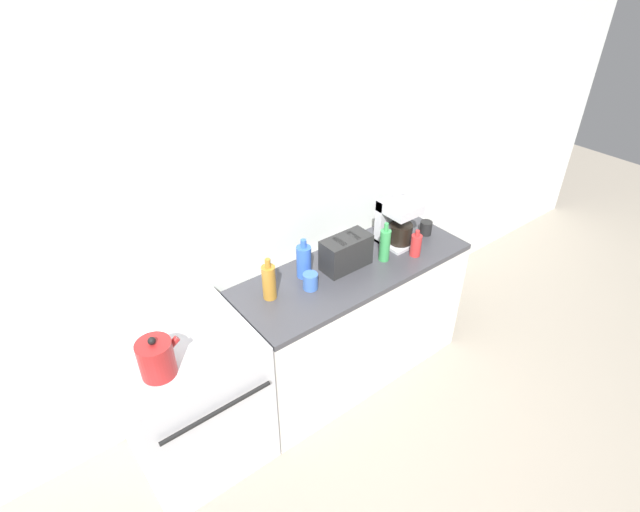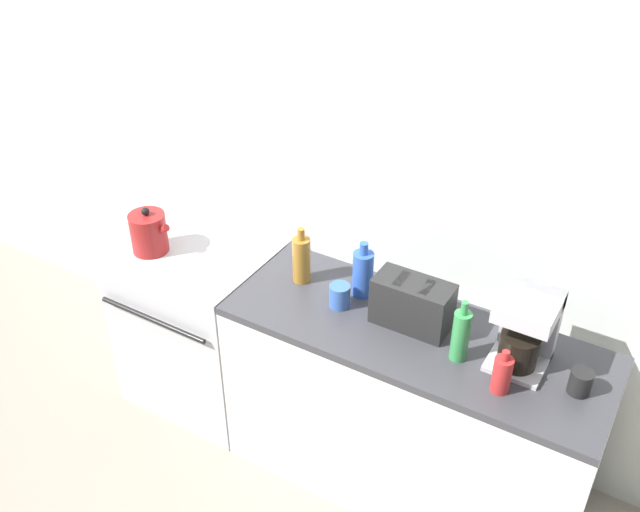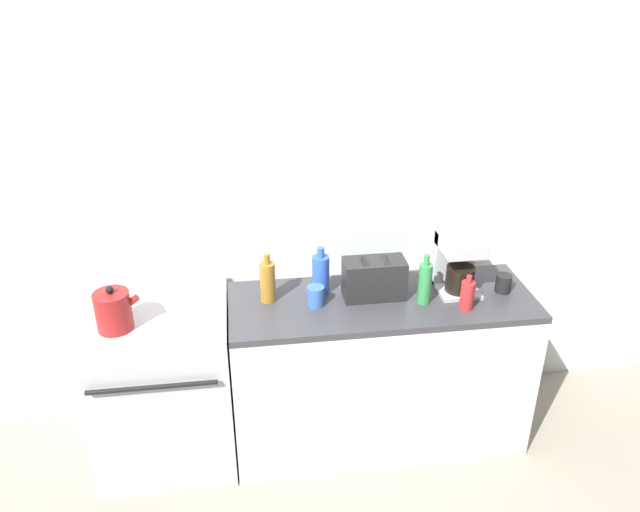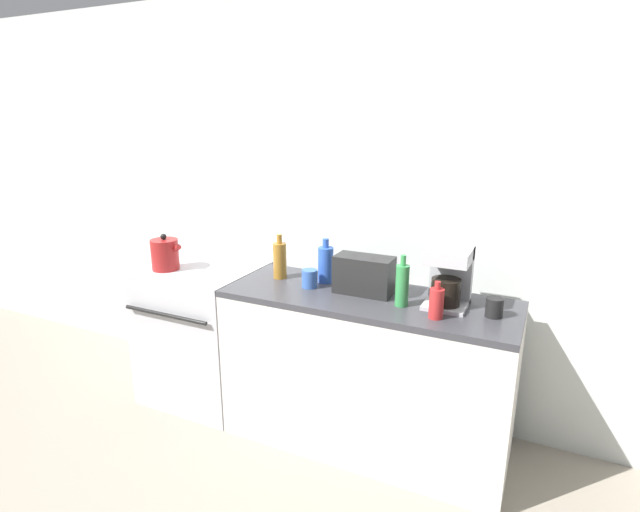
% 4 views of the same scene
% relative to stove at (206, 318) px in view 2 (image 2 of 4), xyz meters
% --- Properties ---
extents(ground_plane, '(12.00, 12.00, 0.00)m').
position_rel_stove_xyz_m(ground_plane, '(0.60, -0.33, -0.47)').
color(ground_plane, gray).
extents(wall_back, '(8.00, 0.05, 2.60)m').
position_rel_stove_xyz_m(wall_back, '(0.60, 0.39, 0.83)').
color(wall_back, silver).
rests_on(wall_back, ground_plane).
extents(stove, '(0.72, 0.71, 0.91)m').
position_rel_stove_xyz_m(stove, '(0.00, 0.00, 0.00)').
color(stove, '#B7B7BC').
rests_on(stove, ground_plane).
extents(counter_block, '(1.60, 0.58, 0.91)m').
position_rel_stove_xyz_m(counter_block, '(1.17, -0.04, -0.01)').
color(counter_block, silver).
rests_on(counter_block, ground_plane).
extents(kettle, '(0.22, 0.17, 0.23)m').
position_rel_stove_xyz_m(kettle, '(-0.17, -0.14, 0.54)').
color(kettle, maroon).
rests_on(kettle, stove).
extents(toaster, '(0.32, 0.16, 0.21)m').
position_rel_stove_xyz_m(toaster, '(1.13, -0.01, 0.55)').
color(toaster, black).
rests_on(toaster, counter_block).
extents(coffee_maker, '(0.21, 0.24, 0.31)m').
position_rel_stove_xyz_m(coffee_maker, '(1.58, 0.02, 0.60)').
color(coffee_maker, '#B7B7BC').
rests_on(coffee_maker, counter_block).
extents(bottle_amber, '(0.08, 0.08, 0.27)m').
position_rel_stove_xyz_m(bottle_amber, '(0.58, 0.03, 0.56)').
color(bottle_amber, '#9E6B23').
rests_on(bottle_amber, counter_block).
extents(bottle_green, '(0.07, 0.07, 0.27)m').
position_rel_stove_xyz_m(bottle_green, '(1.37, -0.10, 0.56)').
color(bottle_green, '#338C47').
rests_on(bottle_green, counter_block).
extents(bottle_blue, '(0.09, 0.09, 0.26)m').
position_rel_stove_xyz_m(bottle_blue, '(0.86, 0.07, 0.55)').
color(bottle_blue, '#2D56B7').
rests_on(bottle_blue, counter_block).
extents(bottle_red, '(0.07, 0.07, 0.19)m').
position_rel_stove_xyz_m(bottle_red, '(1.57, -0.19, 0.52)').
color(bottle_red, '#B72828').
rests_on(bottle_red, counter_block).
extents(cup_black, '(0.08, 0.08, 0.10)m').
position_rel_stove_xyz_m(cup_black, '(1.82, -0.05, 0.49)').
color(cup_black, black).
rests_on(cup_black, counter_block).
extents(cup_blue, '(0.09, 0.09, 0.10)m').
position_rel_stove_xyz_m(cup_blue, '(0.81, -0.05, 0.50)').
color(cup_blue, '#3860B2').
rests_on(cup_blue, counter_block).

